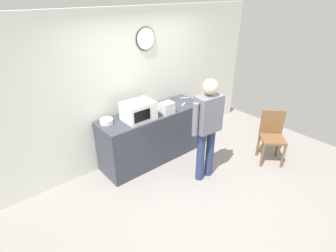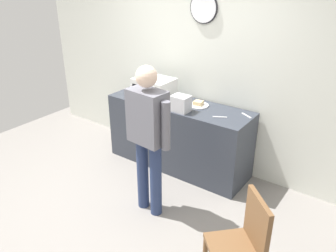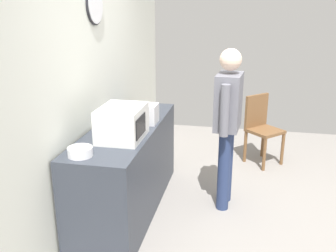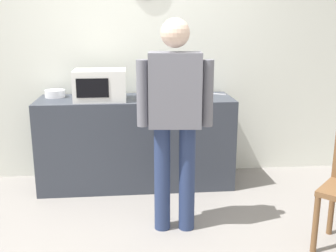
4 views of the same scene
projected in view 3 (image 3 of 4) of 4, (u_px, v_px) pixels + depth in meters
The scene contains 11 objects.
ground_plane at pixel (243, 219), 3.86m from camera, with size 6.00×6.00×0.00m, color gray.
back_wall at pixel (89, 88), 3.77m from camera, with size 5.40×0.13×2.60m.
kitchen_counter at pixel (128, 168), 3.95m from camera, with size 1.97×0.62×0.92m, color #333842.
microwave at pixel (122, 123), 3.43m from camera, with size 0.50×0.39×0.30m.
sandwich_plate at pixel (126, 117), 4.05m from camera, with size 0.26×0.26×0.07m.
salad_bowl at pixel (80, 152), 3.06m from camera, with size 0.20×0.20×0.08m, color white.
toaster at pixel (148, 114), 3.89m from camera, with size 0.22×0.18×0.20m, color silver.
fork_utensil at pixel (150, 110), 4.39m from camera, with size 0.17×0.02×0.01m, color silver.
spoon_utensil at pixel (137, 104), 4.66m from camera, with size 0.17×0.02×0.01m, color silver.
person_standing at pixel (228, 117), 3.86m from camera, with size 0.59×0.28×1.70m.
wooden_chair at pixel (261, 126), 5.14m from camera, with size 0.57×0.57×0.94m.
Camera 3 is at (-3.47, 0.08, 2.10)m, focal length 40.19 mm.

